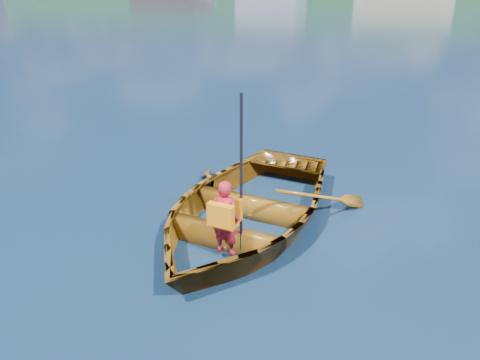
# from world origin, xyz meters

# --- Properties ---
(ground) EXTENTS (600.00, 600.00, 0.00)m
(ground) POSITION_xyz_m (0.00, 0.00, 0.00)
(ground) COLOR #0D2642
(ground) RESTS_ON ground
(rowboat) EXTENTS (3.34, 4.44, 0.87)m
(rowboat) POSITION_xyz_m (-0.39, -0.29, 0.29)
(rowboat) COLOR brown
(rowboat) RESTS_ON ground
(child_paddler) EXTENTS (0.39, 0.36, 2.08)m
(child_paddler) POSITION_xyz_m (-0.31, -1.20, 0.63)
(child_paddler) COLOR #B21A28
(child_paddler) RESTS_ON ground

